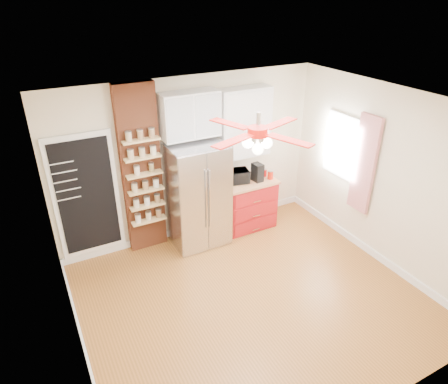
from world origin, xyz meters
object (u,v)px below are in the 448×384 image
red_cabinet (247,203)px  toaster_oven (237,176)px  ceiling_fan (258,132)px  coffee_maker (257,172)px  fridge (198,195)px  pantry_jar_oats (137,171)px  canister_left (270,175)px

red_cabinet → toaster_oven: bearing=174.0°
ceiling_fan → coffee_maker: 2.35m
fridge → pantry_jar_oats: bearing=171.0°
canister_left → fridge: bearing=176.4°
ceiling_fan → canister_left: 2.48m
red_cabinet → ceiling_fan: ceiling_fan is taller
fridge → canister_left: bearing=-3.6°
coffee_maker → canister_left: bearing=-16.1°
red_cabinet → canister_left: 0.65m
coffee_maker → pantry_jar_oats: (-2.01, 0.18, 0.39)m
ceiling_fan → pantry_jar_oats: size_ratio=10.15×
red_cabinet → coffee_maker: (0.13, -0.09, 0.60)m
fridge → toaster_oven: fridge is taller
toaster_oven → coffee_maker: coffee_maker is taller
ceiling_fan → pantry_jar_oats: (-0.96, 1.77, -0.98)m
fridge → pantry_jar_oats: size_ratio=12.69×
canister_left → pantry_jar_oats: (-2.25, 0.23, 0.47)m
canister_left → red_cabinet: bearing=160.1°
ceiling_fan → toaster_oven: size_ratio=3.50×
toaster_oven → canister_left: (0.58, -0.16, -0.04)m
fridge → coffee_maker: size_ratio=5.60×
ceiling_fan → coffee_maker: (1.05, 1.59, -1.37)m
pantry_jar_oats → toaster_oven: bearing=-2.4°
coffee_maker → canister_left: 0.26m
fridge → ceiling_fan: ceiling_fan is taller
toaster_oven → pantry_jar_oats: size_ratio=2.90×
red_cabinet → pantry_jar_oats: (-1.88, 0.09, 0.99)m
coffee_maker → canister_left: size_ratio=2.10×
fridge → ceiling_fan: bearing=-88.2°
fridge → ceiling_fan: size_ratio=1.25×
ceiling_fan → canister_left: bearing=50.2°
toaster_oven → pantry_jar_oats: 1.72m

